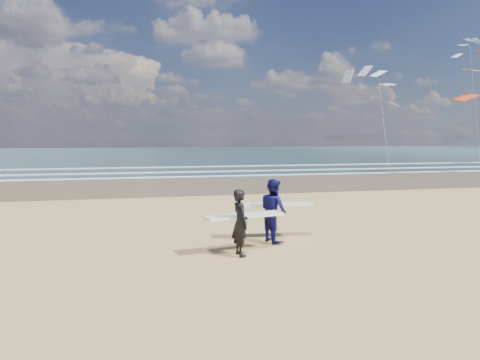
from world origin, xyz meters
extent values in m
cube|color=#4A3A27|center=(20.00, 18.00, 0.01)|extent=(220.00, 12.00, 0.01)
cube|color=#183335|center=(20.00, 72.00, 0.01)|extent=(220.00, 100.00, 0.02)
cube|color=white|center=(20.00, 22.80, 0.05)|extent=(220.00, 0.50, 0.05)
cube|color=white|center=(20.00, 27.50, 0.05)|extent=(220.00, 0.50, 0.05)
cube|color=white|center=(20.00, 34.00, 0.05)|extent=(220.00, 0.50, 0.05)
imported|color=black|center=(0.48, 0.39, 0.88)|extent=(0.49, 0.69, 1.76)
cube|color=white|center=(0.68, 0.74, 1.00)|extent=(2.26, 1.01, 0.07)
imported|color=#0E0E4E|center=(1.79, 1.68, 0.94)|extent=(0.92, 1.07, 1.88)
cube|color=white|center=(1.99, 2.03, 1.05)|extent=(2.24, 0.73, 0.07)
cube|color=slate|center=(17.96, 21.23, 0.05)|extent=(0.12, 0.12, 0.10)
camera|label=1|loc=(-1.98, -10.31, 3.10)|focal=32.00mm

